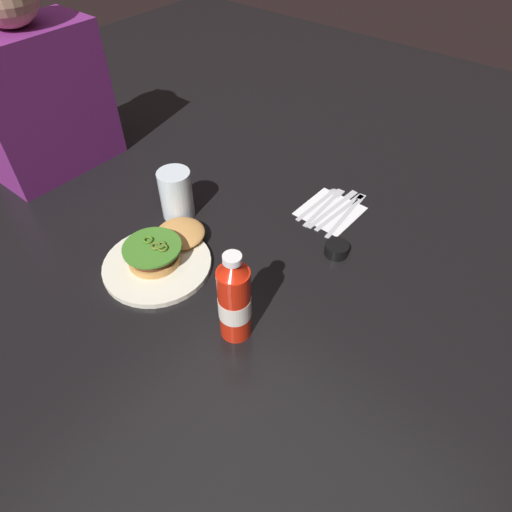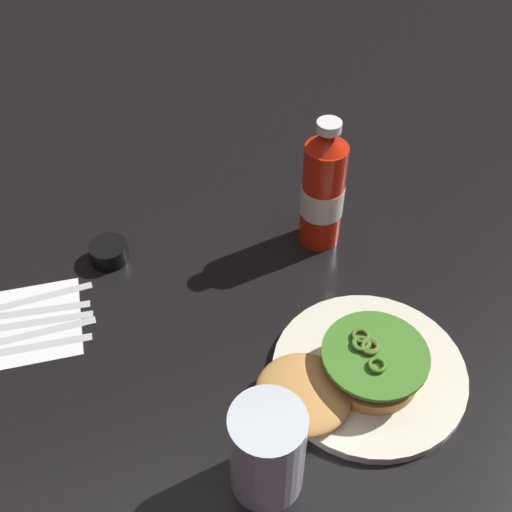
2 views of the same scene
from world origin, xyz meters
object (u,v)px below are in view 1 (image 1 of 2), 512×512
Objects in this scene: dinner_plate at (157,265)px; ketchup_bottle at (234,300)px; burger_sandwich at (164,246)px; condiment_cup at (337,249)px; water_glass at (176,194)px; butter_knife at (343,209)px; napkin at (330,211)px; spoon_utensil at (323,198)px; table_knife at (349,211)px; fork_utensil at (327,203)px; steak_knife at (336,205)px; diner_person at (36,88)px.

ketchup_bottle reaches higher than dinner_plate.
condiment_cup is at bearing -49.92° from burger_sandwich.
butter_knife is at bearing -48.77° from water_glass.
spoon_utensil reaches higher than napkin.
table_knife is 0.06m from fork_utensil.
ketchup_bottle is 0.49m from steak_knife.
water_glass is at bearing -83.04° from diner_person.
diner_person is (-0.05, 0.44, 0.17)m from water_glass.
water_glass is (0.13, 0.09, 0.03)m from burger_sandwich.
condiment_cup reaches higher than fork_utensil.
condiment_cup is at bearing -71.70° from water_glass.
burger_sandwich is 1.14× the size of fork_utensil.
condiment_cup is 0.27× the size of steak_knife.
ketchup_bottle is 0.50m from spoon_utensil.
fork_utensil is (-0.01, 0.02, 0.00)m from steak_knife.
steak_knife is at bearing -94.25° from spoon_utensil.
burger_sandwich is (0.04, 0.01, 0.03)m from dinner_plate.
butter_knife is at bearing -82.68° from fork_utensil.
burger_sandwich reaches higher than spoon_utensil.
table_knife is 1.02× the size of steak_knife.
steak_knife is at bearing -46.72° from water_glass.
condiment_cup is at bearing -141.26° from fork_utensil.
napkin is 0.03m from steak_knife.
spoon_utensil is at bearing 11.62° from ketchup_bottle.
ketchup_bottle is 0.48m from butter_knife.
dinner_plate is at bearing 153.48° from butter_knife.
napkin is at bearing 122.54° from table_knife.
ketchup_bottle is at bearing -94.90° from dinner_plate.
diner_person reaches higher than dinner_plate.
napkin is 0.03m from fork_utensil.
ketchup_bottle is (-0.02, -0.26, 0.09)m from dinner_plate.
condiment_cup is 0.38× the size of napkin.
napkin is 0.03m from butter_knife.
dinner_plate is 1.38× the size of spoon_utensil.
fork_utensil is at bearing 38.74° from condiment_cup.
dinner_plate is at bearing 85.10° from ketchup_bottle.
burger_sandwich is 0.48m from butter_knife.
fork_utensil is (0.47, 0.08, -0.09)m from ketchup_bottle.
steak_knife is at bearing -24.25° from dinner_plate.
diner_person is (-0.34, 0.77, 0.23)m from butter_knife.
fork_utensil is at bearing -45.09° from water_glass.
ketchup_bottle is 1.00× the size of table_knife.
burger_sandwich is 0.47m from steak_knife.
dinner_plate is 1.29× the size of fork_utensil.
napkin is (0.13, 0.10, -0.01)m from condiment_cup.
dinner_plate is at bearing 160.55° from spoon_utensil.
ketchup_bottle is at bearing -99.55° from diner_person.
table_knife is at bearing -31.53° from burger_sandwich.
steak_knife reaches higher than napkin.
spoon_utensil is (0.00, 0.06, -0.00)m from butter_knife.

